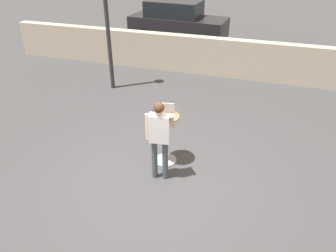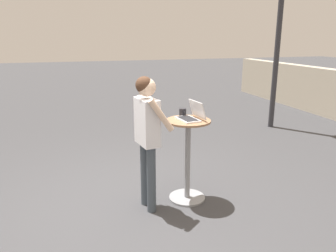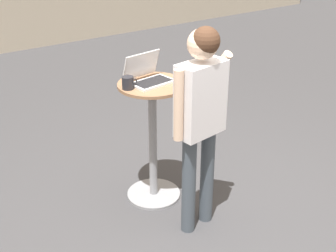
{
  "view_description": "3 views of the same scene",
  "coord_description": "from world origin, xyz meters",
  "px_view_note": "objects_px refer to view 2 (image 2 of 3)",
  "views": [
    {
      "loc": [
        1.79,
        -4.62,
        4.13
      ],
      "look_at": [
        0.12,
        0.51,
        0.97
      ],
      "focal_mm": 35.0,
      "sensor_mm": 36.0,
      "label": 1
    },
    {
      "loc": [
        3.7,
        -0.7,
        2.1
      ],
      "look_at": [
        -0.04,
        0.45,
        1.01
      ],
      "focal_mm": 35.0,
      "sensor_mm": 36.0,
      "label": 2
    },
    {
      "loc": [
        -1.86,
        -2.3,
        2.43
      ],
      "look_at": [
        -0.11,
        0.3,
        0.89
      ],
      "focal_mm": 50.0,
      "sensor_mm": 36.0,
      "label": 3
    }
  ],
  "objects_px": {
    "standing_person": "(147,128)",
    "laptop": "(191,115)",
    "coffee_mug": "(183,112)",
    "cafe_table": "(188,156)"
  },
  "relations": [
    {
      "from": "coffee_mug",
      "to": "standing_person",
      "type": "height_order",
      "value": "standing_person"
    },
    {
      "from": "laptop",
      "to": "coffee_mug",
      "type": "bearing_deg",
      "value": -168.59
    },
    {
      "from": "cafe_table",
      "to": "laptop",
      "type": "height_order",
      "value": "laptop"
    },
    {
      "from": "standing_person",
      "to": "laptop",
      "type": "bearing_deg",
      "value": 98.16
    },
    {
      "from": "cafe_table",
      "to": "coffee_mug",
      "type": "height_order",
      "value": "coffee_mug"
    },
    {
      "from": "laptop",
      "to": "standing_person",
      "type": "relative_size",
      "value": 0.23
    },
    {
      "from": "cafe_table",
      "to": "standing_person",
      "type": "height_order",
      "value": "standing_person"
    },
    {
      "from": "laptop",
      "to": "coffee_mug",
      "type": "relative_size",
      "value": 2.9
    },
    {
      "from": "laptop",
      "to": "standing_person",
      "type": "height_order",
      "value": "standing_person"
    },
    {
      "from": "laptop",
      "to": "standing_person",
      "type": "xyz_separation_m",
      "value": [
        0.08,
        -0.59,
        -0.09
      ]
    }
  ]
}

